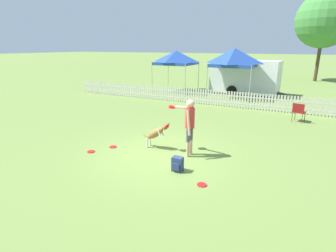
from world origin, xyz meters
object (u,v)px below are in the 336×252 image
at_px(backpack_on_grass, 177,164).
at_px(folding_chair_center, 299,111).
at_px(equipment_trailer, 245,77).
at_px(frisbee_near_handler, 91,152).
at_px(canopy_tent_main, 234,57).
at_px(canopy_tent_secondary, 176,58).
at_px(leaping_dog, 156,133).
at_px(handler_person, 189,121).
at_px(frisbee_midfield, 113,147).
at_px(frisbee_near_dog, 202,185).
at_px(tree_left_grove, 325,20).

distance_m(backpack_on_grass, folding_chair_center, 7.39).
distance_m(backpack_on_grass, equipment_trailer, 13.07).
bearing_deg(frisbee_near_handler, backpack_on_grass, 0.66).
bearing_deg(canopy_tent_main, frisbee_near_handler, -98.70).
bearing_deg(canopy_tent_secondary, leaping_dog, -68.09).
bearing_deg(leaping_dog, canopy_tent_secondary, -155.11).
bearing_deg(leaping_dog, canopy_tent_main, -177.17).
relative_size(handler_person, canopy_tent_main, 0.56).
height_order(leaping_dog, frisbee_midfield, leaping_dog).
distance_m(leaping_dog, frisbee_near_dog, 2.76).
height_order(backpack_on_grass, canopy_tent_secondary, canopy_tent_secondary).
xyz_separation_m(folding_chair_center, canopy_tent_main, (-4.07, 4.58, 2.05)).
relative_size(canopy_tent_main, equipment_trailer, 0.59).
xyz_separation_m(frisbee_near_handler, backpack_on_grass, (3.04, 0.04, 0.19)).
distance_m(leaping_dog, frisbee_near_handler, 2.18).
bearing_deg(canopy_tent_secondary, tree_left_grove, 51.05).
height_order(leaping_dog, frisbee_near_handler, leaping_dog).
xyz_separation_m(handler_person, folding_chair_center, (2.95, 5.70, -0.60)).
height_order(frisbee_near_handler, frisbee_midfield, same).
height_order(frisbee_midfield, equipment_trailer, equipment_trailer).
bearing_deg(equipment_trailer, canopy_tent_secondary, -162.22).
bearing_deg(canopy_tent_main, canopy_tent_secondary, 174.52).
bearing_deg(canopy_tent_main, leaping_dog, -90.15).
relative_size(frisbee_midfield, canopy_tent_secondary, 0.08).
relative_size(handler_person, frisbee_midfield, 7.38).
bearing_deg(equipment_trailer, handler_person, -82.81).
height_order(frisbee_near_handler, canopy_tent_main, canopy_tent_main).
xyz_separation_m(frisbee_near_handler, equipment_trailer, (2.22, 13.04, 1.22)).
bearing_deg(folding_chair_center, handler_person, 77.62).
height_order(frisbee_midfield, tree_left_grove, tree_left_grove).
height_order(frisbee_near_dog, tree_left_grove, tree_left_grove).
distance_m(frisbee_near_dog, tree_left_grove, 24.83).
distance_m(folding_chair_center, equipment_trailer, 7.18).
relative_size(canopy_tent_main, canopy_tent_secondary, 1.06).
relative_size(handler_person, tree_left_grove, 0.22).
distance_m(handler_person, canopy_tent_secondary, 12.07).
xyz_separation_m(frisbee_near_dog, folding_chair_center, (1.93, 7.27, 0.50)).
distance_m(leaping_dog, equipment_trailer, 11.84).
relative_size(leaping_dog, tree_left_grove, 0.14).
bearing_deg(folding_chair_center, canopy_tent_secondary, -15.83).
bearing_deg(frisbee_near_dog, equipment_trailer, 97.14).
xyz_separation_m(leaping_dog, frisbee_near_handler, (-1.73, -1.23, -0.52)).
height_order(canopy_tent_main, canopy_tent_secondary, canopy_tent_main).
bearing_deg(tree_left_grove, frisbee_near_dog, -97.23).
xyz_separation_m(backpack_on_grass, folding_chair_center, (2.78, 6.84, 0.31)).
bearing_deg(canopy_tent_secondary, frisbee_midfield, -75.40).
xyz_separation_m(canopy_tent_secondary, equipment_trailer, (4.77, 1.17, -1.23)).
bearing_deg(leaping_dog, handler_person, 90.51).
distance_m(frisbee_midfield, canopy_tent_secondary, 11.85).
bearing_deg(frisbee_near_handler, equipment_trailer, 80.35).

